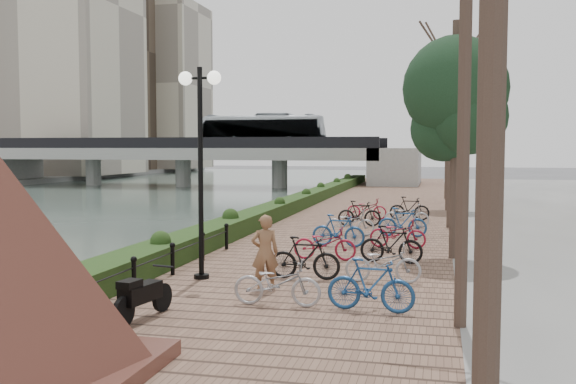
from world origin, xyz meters
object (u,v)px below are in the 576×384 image
(pedestrian, at_px, (265,252))
(boat, at_px, (1,203))
(motorcycle, at_px, (144,294))
(lamppost, at_px, (200,127))

(pedestrian, xyz_separation_m, boat, (-20.59, 18.37, -0.89))
(motorcycle, relative_size, pedestrian, 0.87)
(motorcycle, distance_m, pedestrian, 3.15)
(lamppost, height_order, motorcycle, lamppost)
(pedestrian, bearing_deg, lamppost, -48.22)
(lamppost, xyz_separation_m, pedestrian, (1.77, -0.84, -2.71))
(boat, bearing_deg, pedestrian, -49.54)
(lamppost, distance_m, pedestrian, 3.35)
(boat, bearing_deg, motorcycle, -55.68)
(lamppost, height_order, boat, lamppost)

